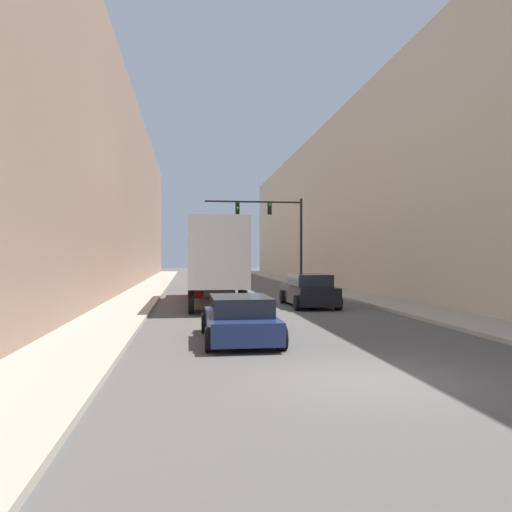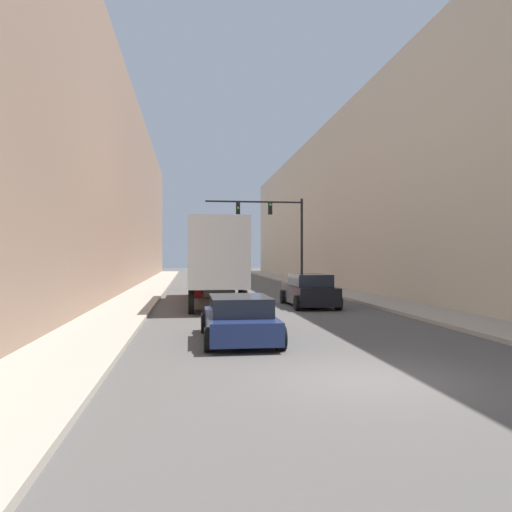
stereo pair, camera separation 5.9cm
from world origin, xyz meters
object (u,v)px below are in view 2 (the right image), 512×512
at_px(traffic_signal_gantry, 279,226).
at_px(semi_truck, 213,259).
at_px(sedan_car, 239,319).
at_px(suv_car, 309,291).

bearing_deg(traffic_signal_gantry, semi_truck, -116.02).
relative_size(semi_truck, sedan_car, 2.68).
bearing_deg(sedan_car, suv_car, 65.09).
bearing_deg(semi_truck, suv_car, -26.02).
xyz_separation_m(sedan_car, suv_car, (4.41, 9.50, 0.14)).
relative_size(suv_car, traffic_signal_gantry, 0.64).
relative_size(semi_truck, traffic_signal_gantry, 1.61).
height_order(semi_truck, traffic_signal_gantry, traffic_signal_gantry).
xyz_separation_m(semi_truck, traffic_signal_gantry, (5.67, 11.62, 2.53)).
relative_size(semi_truck, suv_car, 2.53).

